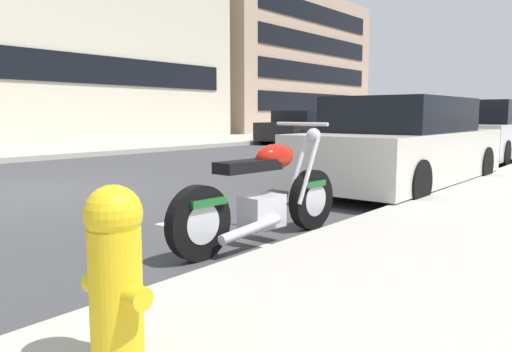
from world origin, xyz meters
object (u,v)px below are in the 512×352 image
Objects in this scene: parked_motorcycle at (264,197)px; parked_car_behind_motorcycle at (480,134)px; fire_hydrant at (115,270)px; car_opposite_curb at (301,128)px; parked_car_mid_block at (404,146)px.

parked_car_behind_motorcycle is at bearing 7.95° from parked_motorcycle.
fire_hydrant is (-2.39, -1.08, 0.12)m from parked_motorcycle.
parked_car_behind_motorcycle reaches higher than parked_motorcycle.
car_opposite_curb is (3.79, 7.96, -0.07)m from parked_car_behind_motorcycle.
car_opposite_curb is (13.57, 8.66, 0.21)m from parked_motorcycle.
parked_car_mid_block reaches higher than fire_hydrant.
parked_car_behind_motorcycle is 1.03× the size of car_opposite_curb.
parked_car_mid_block is (4.08, 0.35, 0.26)m from parked_motorcycle.
parked_car_behind_motorcycle is at bearing 59.98° from car_opposite_curb.
fire_hydrant is at bearing 26.87° from car_opposite_curb.
fire_hydrant is (-15.95, -9.74, -0.09)m from car_opposite_curb.
parked_car_mid_block is at bearing 8.76° from parked_motorcycle.
parked_motorcycle is 2.83× the size of fire_hydrant.
parked_car_mid_block reaches higher than car_opposite_curb.
fire_hydrant is at bearing -167.21° from parked_car_mid_block.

